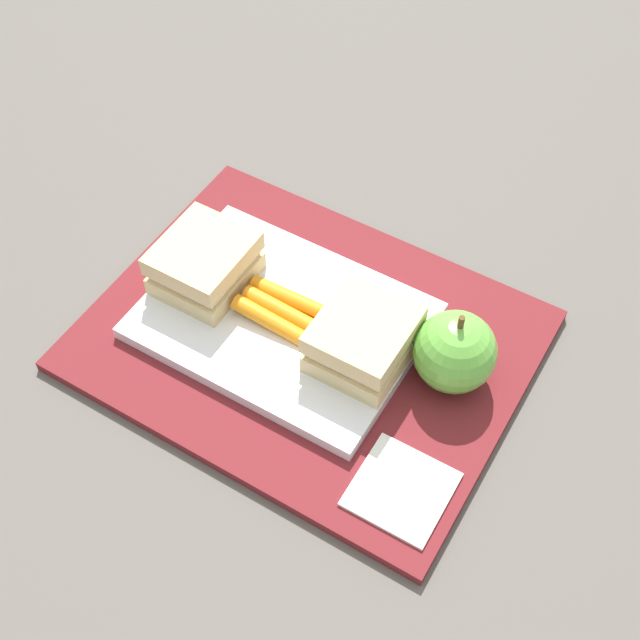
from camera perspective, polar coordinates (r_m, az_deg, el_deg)
name	(u,v)px	position (r m, az deg, el deg)	size (l,w,h in m)	color
ground_plane	(308,344)	(0.75, -0.82, -1.56)	(2.40, 2.40, 0.00)	#56514C
lunchbag_mat	(307,340)	(0.74, -0.83, -1.34)	(0.36, 0.28, 0.01)	maroon
food_tray	(282,320)	(0.74, -2.49, -0.03)	(0.23, 0.17, 0.01)	white
sandwich_half_left	(205,263)	(0.75, -7.59, 3.70)	(0.07, 0.08, 0.04)	#DBC189
sandwich_half_right	(363,339)	(0.69, 2.86, -1.27)	(0.07, 0.08, 0.04)	#DBC189
carrot_sticks_bundle	(282,311)	(0.73, -2.52, 0.61)	(0.08, 0.04, 0.02)	orange
apple	(455,352)	(0.70, 8.85, -2.08)	(0.07, 0.07, 0.08)	#66B742
paper_napkin	(401,489)	(0.66, 5.36, -11.01)	(0.07, 0.07, 0.00)	white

